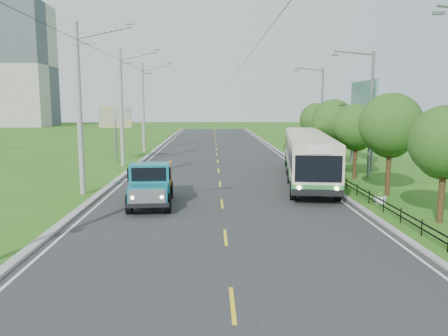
{
  "coord_description": "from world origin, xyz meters",
  "views": [
    {
      "loc": [
        -0.53,
        -16.98,
        5.29
      ],
      "look_at": [
        0.12,
        6.49,
        1.9
      ],
      "focal_mm": 35.0,
      "sensor_mm": 36.0,
      "label": 1
    }
  ],
  "objects_px": {
    "streetlight_mid": "(369,111)",
    "streetlight_far": "(320,109)",
    "tree_third": "(391,128)",
    "pole_far": "(143,107)",
    "pole_mid": "(122,107)",
    "planter_near": "(380,198)",
    "tree_fifth": "(333,122)",
    "billboard_right": "(363,104)",
    "tree_back": "(317,122)",
    "pole_near": "(80,108)",
    "bus": "(307,153)",
    "tree_fourth": "(356,129)",
    "planter_far": "(313,161)",
    "billboard_left": "(115,121)",
    "dump_truck": "(151,180)",
    "tree_second": "(445,145)",
    "planter_mid": "(338,175)"
  },
  "relations": [
    {
      "from": "streetlight_far",
      "to": "bus",
      "type": "xyz_separation_m",
      "value": [
        -4.43,
        -14.46,
        -2.96
      ]
    },
    {
      "from": "tree_second",
      "to": "bus",
      "type": "bearing_deg",
      "value": 107.71
    },
    {
      "from": "tree_fifth",
      "to": "billboard_right",
      "type": "height_order",
      "value": "billboard_right"
    },
    {
      "from": "pole_far",
      "to": "planter_near",
      "type": "distance_m",
      "value": 32.19
    },
    {
      "from": "tree_fifth",
      "to": "streetlight_mid",
      "type": "bearing_deg",
      "value": -82.71
    },
    {
      "from": "tree_second",
      "to": "tree_fourth",
      "type": "xyz_separation_m",
      "value": [
        0.0,
        12.0,
        0.07
      ]
    },
    {
      "from": "planter_far",
      "to": "tree_fourth",
      "type": "bearing_deg",
      "value": -80.92
    },
    {
      "from": "bus",
      "to": "streetlight_mid",
      "type": "bearing_deg",
      "value": 14.34
    },
    {
      "from": "pole_far",
      "to": "planter_near",
      "type": "xyz_separation_m",
      "value": [
        16.86,
        -27.0,
        -4.81
      ]
    },
    {
      "from": "planter_far",
      "to": "streetlight_far",
      "type": "bearing_deg",
      "value": 71.2
    },
    {
      "from": "tree_fourth",
      "to": "billboard_left",
      "type": "distance_m",
      "value": 21.72
    },
    {
      "from": "streetlight_mid",
      "to": "streetlight_far",
      "type": "height_order",
      "value": "same"
    },
    {
      "from": "pole_far",
      "to": "dump_truck",
      "type": "relative_size",
      "value": 1.76
    },
    {
      "from": "pole_far",
      "to": "streetlight_far",
      "type": "relative_size",
      "value": 1.1
    },
    {
      "from": "pole_far",
      "to": "tree_third",
      "type": "distance_m",
      "value": 30.78
    },
    {
      "from": "pole_mid",
      "to": "pole_far",
      "type": "xyz_separation_m",
      "value": [
        0.0,
        12.0,
        0.0
      ]
    },
    {
      "from": "streetlight_far",
      "to": "planter_near",
      "type": "relative_size",
      "value": 13.54
    },
    {
      "from": "tree_fourth",
      "to": "planter_far",
      "type": "height_order",
      "value": "tree_fourth"
    },
    {
      "from": "billboard_right",
      "to": "bus",
      "type": "xyz_separation_m",
      "value": [
        -6.08,
        -6.46,
        -3.4
      ]
    },
    {
      "from": "tree_back",
      "to": "tree_fifth",
      "type": "bearing_deg",
      "value": -90.0
    },
    {
      "from": "tree_third",
      "to": "planter_near",
      "type": "height_order",
      "value": "tree_third"
    },
    {
      "from": "tree_fourth",
      "to": "bus",
      "type": "xyz_separation_m",
      "value": [
        -3.64,
        -0.6,
        -1.64
      ]
    },
    {
      "from": "billboard_right",
      "to": "dump_truck",
      "type": "bearing_deg",
      "value": -138.94
    },
    {
      "from": "pole_near",
      "to": "billboard_right",
      "type": "height_order",
      "value": "pole_near"
    },
    {
      "from": "streetlight_far",
      "to": "billboard_left",
      "type": "distance_m",
      "value": 20.56
    },
    {
      "from": "tree_second",
      "to": "pole_mid",
      "type": "bearing_deg",
      "value": 133.85
    },
    {
      "from": "tree_back",
      "to": "planter_far",
      "type": "relative_size",
      "value": 8.21
    },
    {
      "from": "pole_mid",
      "to": "planter_near",
      "type": "height_order",
      "value": "pole_mid"
    },
    {
      "from": "billboard_right",
      "to": "dump_truck",
      "type": "height_order",
      "value": "billboard_right"
    },
    {
      "from": "dump_truck",
      "to": "streetlight_far",
      "type": "bearing_deg",
      "value": 52.95
    },
    {
      "from": "pole_near",
      "to": "dump_truck",
      "type": "height_order",
      "value": "pole_near"
    },
    {
      "from": "planter_far",
      "to": "tree_fifth",
      "type": "bearing_deg",
      "value": -55.95
    },
    {
      "from": "bus",
      "to": "pole_near",
      "type": "bearing_deg",
      "value": -154.19
    },
    {
      "from": "tree_third",
      "to": "pole_far",
      "type": "bearing_deg",
      "value": 126.09
    },
    {
      "from": "pole_mid",
      "to": "tree_fifth",
      "type": "bearing_deg",
      "value": -2.71
    },
    {
      "from": "tree_fifth",
      "to": "pole_near",
      "type": "bearing_deg",
      "value": -148.41
    },
    {
      "from": "tree_second",
      "to": "dump_truck",
      "type": "xyz_separation_m",
      "value": [
        -13.64,
        3.85,
        -2.2
      ]
    },
    {
      "from": "pole_near",
      "to": "billboard_left",
      "type": "distance_m",
      "value": 15.1
    },
    {
      "from": "billboard_left",
      "to": "dump_truck",
      "type": "bearing_deg",
      "value": -72.37
    },
    {
      "from": "tree_fourth",
      "to": "pole_near",
      "type": "bearing_deg",
      "value": -164.16
    },
    {
      "from": "tree_third",
      "to": "bus",
      "type": "distance_m",
      "value": 6.82
    },
    {
      "from": "pole_near",
      "to": "planter_mid",
      "type": "bearing_deg",
      "value": 16.52
    },
    {
      "from": "pole_mid",
      "to": "bus",
      "type": "height_order",
      "value": "pole_mid"
    },
    {
      "from": "pole_near",
      "to": "pole_mid",
      "type": "distance_m",
      "value": 12.0
    },
    {
      "from": "tree_fourth",
      "to": "dump_truck",
      "type": "xyz_separation_m",
      "value": [
        -13.64,
        -8.15,
        -2.27
      ]
    },
    {
      "from": "pole_mid",
      "to": "tree_back",
      "type": "distance_m",
      "value": 18.89
    },
    {
      "from": "pole_far",
      "to": "tree_fourth",
      "type": "height_order",
      "value": "pole_far"
    },
    {
      "from": "pole_mid",
      "to": "streetlight_mid",
      "type": "distance_m",
      "value": 20.16
    },
    {
      "from": "planter_far",
      "to": "dump_truck",
      "type": "xyz_separation_m",
      "value": [
        -12.38,
        -16.01,
        1.03
      ]
    },
    {
      "from": "planter_near",
      "to": "billboard_left",
      "type": "bearing_deg",
      "value": 135.16
    }
  ]
}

